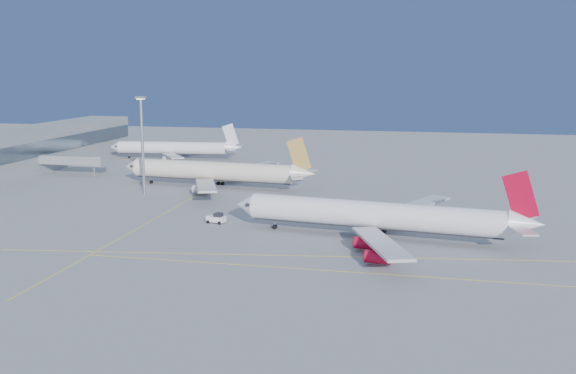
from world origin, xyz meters
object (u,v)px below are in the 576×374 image
(airliner_virgin, at_px, (380,216))
(airliner_etihad, at_px, (216,171))
(airliner_third, at_px, (175,148))
(light_mast, at_px, (142,137))
(pushback_tug, at_px, (216,218))

(airliner_virgin, distance_m, airliner_etihad, 73.23)
(airliner_third, height_order, light_mast, light_mast)
(light_mast, bearing_deg, airliner_third, 104.89)
(pushback_tug, relative_size, light_mast, 0.17)
(airliner_etihad, distance_m, pushback_tug, 46.54)
(airliner_third, bearing_deg, airliner_etihad, -62.92)
(light_mast, bearing_deg, pushback_tug, -42.34)
(pushback_tug, xyz_separation_m, light_mast, (-31.58, 28.78, 15.63))
(airliner_etihad, xyz_separation_m, light_mast, (-17.02, -15.25, 11.75))
(airliner_third, bearing_deg, light_mast, -80.73)
(airliner_virgin, bearing_deg, airliner_third, 137.68)
(airliner_virgin, relative_size, light_mast, 2.36)
(airliner_third, bearing_deg, airliner_virgin, -55.46)
(pushback_tug, height_order, light_mast, light_mast)
(pushback_tug, bearing_deg, airliner_virgin, 1.50)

